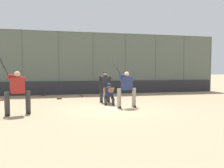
{
  "coord_description": "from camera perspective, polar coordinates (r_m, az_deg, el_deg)",
  "views": [
    {
      "loc": [
        2.12,
        9.61,
        1.7
      ],
      "look_at": [
        -0.21,
        -1.0,
        1.05
      ],
      "focal_mm": 35.0,
      "sensor_mm": 36.0,
      "label": 1
    }
  ],
  "objects": [
    {
      "name": "backstop_fence",
      "position": [
        16.28,
        -4.92,
        5.75
      ],
      "size": [
        19.86,
        0.08,
        4.55
      ],
      "color": "#515651",
      "rests_on": "ground_plane"
    },
    {
      "name": "spare_bat_by_padding",
      "position": [
        14.83,
        -7.99,
        -3.06
      ],
      "size": [
        0.15,
        0.88,
        0.07
      ],
      "rotation": [
        0.0,
        0.0,
        1.68
      ],
      "color": "black",
      "rests_on": "ground_plane"
    },
    {
      "name": "padding_wall",
      "position": [
        16.21,
        -4.84,
        -0.93
      ],
      "size": [
        19.39,
        0.18,
        0.94
      ],
      "primitive_type": "cube",
      "color": "#28282D",
      "rests_on": "ground_plane"
    },
    {
      "name": "batter_at_plate",
      "position": [
        10.11,
        3.79,
        -1.07
      ],
      "size": [
        1.1,
        0.58,
        2.23
      ],
      "rotation": [
        0.0,
        0.0,
        0.12
      ],
      "color": "gray",
      "rests_on": "ground_plane"
    },
    {
      "name": "bleachers_beyond",
      "position": [
        18.85,
        -4.32,
        -0.27
      ],
      "size": [
        13.85,
        2.5,
        1.48
      ],
      "color": "slate",
      "rests_on": "ground_plane"
    },
    {
      "name": "fielding_glove_on_dirt",
      "position": [
        13.56,
        -13.64,
        -3.62
      ],
      "size": [
        0.33,
        0.25,
        0.12
      ],
      "color": "#56331E",
      "rests_on": "ground_plane"
    },
    {
      "name": "umpire_home",
      "position": [
        11.78,
        -1.85,
        -0.51
      ],
      "size": [
        0.68,
        0.43,
        1.66
      ],
      "rotation": [
        0.0,
        0.0,
        -0.05
      ],
      "color": "#333333",
      "rests_on": "ground_plane"
    },
    {
      "name": "ground_plane",
      "position": [
        9.98,
        0.06,
        -6.38
      ],
      "size": [
        160.0,
        160.0,
        0.0
      ],
      "primitive_type": "plane",
      "color": "tan"
    },
    {
      "name": "spare_bat_third_base_side",
      "position": [
        15.63,
        -17.29,
        -2.85
      ],
      "size": [
        0.43,
        0.73,
        0.07
      ],
      "rotation": [
        0.0,
        0.0,
        4.21
      ],
      "color": "black",
      "rests_on": "ground_plane"
    },
    {
      "name": "home_plate_marker",
      "position": [
        9.98,
        0.06,
        -6.35
      ],
      "size": [
        0.43,
        0.43,
        0.01
      ],
      "primitive_type": "cube",
      "color": "white",
      "rests_on": "ground_plane"
    },
    {
      "name": "catcher_behind_plate",
      "position": [
        10.96,
        -0.72,
        -2.53
      ],
      "size": [
        0.59,
        0.72,
        1.09
      ],
      "rotation": [
        0.0,
        0.0,
        -0.13
      ],
      "color": "#333333",
      "rests_on": "ground_plane"
    },
    {
      "name": "spare_bat_near_backstop",
      "position": [
        14.01,
        -26.72,
        -3.77
      ],
      "size": [
        0.43,
        0.84,
        0.07
      ],
      "rotation": [
        0.0,
        0.0,
        4.28
      ],
      "color": "black",
      "rests_on": "ground_plane"
    },
    {
      "name": "batter_on_deck",
      "position": [
        9.17,
        -23.51,
        -1.72
      ],
      "size": [
        1.16,
        0.58,
        2.24
      ],
      "rotation": [
        0.0,
        0.0,
        0.37
      ],
      "color": "#333333",
      "rests_on": "ground_plane"
    }
  ]
}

